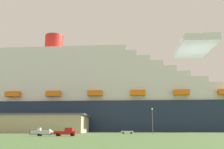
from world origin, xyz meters
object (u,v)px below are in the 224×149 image
(small_boat_on_trailer, at_px, (43,132))
(parked_car_yellow_taxi, at_px, (58,131))
(pickup_truck, at_px, (66,132))
(street_lamp, at_px, (152,117))
(parked_car_white_van, at_px, (127,131))
(cruise_ship, at_px, (93,99))

(small_boat_on_trailer, bearing_deg, parked_car_yellow_taxi, 100.95)
(pickup_truck, relative_size, street_lamp, 0.62)
(street_lamp, xyz_separation_m, parked_car_white_van, (-9.23, 3.93, -5.03))
(small_boat_on_trailer, height_order, parked_car_yellow_taxi, small_boat_on_trailer)
(parked_car_yellow_taxi, bearing_deg, cruise_ship, 82.45)
(cruise_ship, height_order, street_lamp, cruise_ship)
(cruise_ship, relative_size, parked_car_yellow_taxi, 53.27)
(cruise_ship, xyz_separation_m, parked_car_yellow_taxi, (-6.27, -47.31, -18.44))
(cruise_ship, height_order, small_boat_on_trailer, cruise_ship)
(parked_car_white_van, bearing_deg, parked_car_yellow_taxi, 168.38)
(small_boat_on_trailer, xyz_separation_m, street_lamp, (30.74, 25.76, 4.89))
(parked_car_yellow_taxi, bearing_deg, small_boat_on_trailer, -79.05)
(cruise_ship, height_order, parked_car_yellow_taxi, cruise_ship)
(parked_car_yellow_taxi, bearing_deg, street_lamp, -14.56)
(cruise_ship, relative_size, street_lamp, 25.76)
(pickup_truck, bearing_deg, parked_car_white_van, 62.47)
(pickup_truck, distance_m, parked_car_white_van, 33.19)
(cruise_ship, height_order, parked_car_white_van, cruise_ship)
(street_lamp, height_order, parked_car_yellow_taxi, street_lamp)
(cruise_ship, distance_m, street_lamp, 66.48)
(cruise_ship, relative_size, small_boat_on_trailer, 32.41)
(cruise_ship, relative_size, parked_car_white_van, 49.42)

